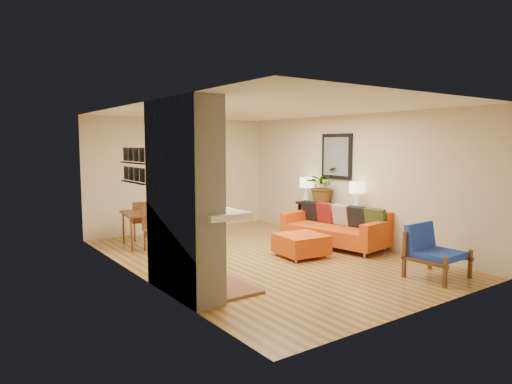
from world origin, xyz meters
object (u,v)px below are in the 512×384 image
lamp_near (357,192)px  blue_chair (431,248)px  console_table (330,212)px  lamp_far (306,187)px  dining_table (143,219)px  ottoman (301,244)px  sofa (336,228)px  houseplant (322,186)px

lamp_near → blue_chair: bearing=-107.9°
console_table → lamp_far: size_ratio=3.43×
console_table → lamp_near: bearing=-90.0°
lamp_near → lamp_far: same height
blue_chair → lamp_far: 3.74m
blue_chair → dining_table: size_ratio=0.51×
ottoman → blue_chair: (0.80, -2.07, 0.20)m
blue_chair → console_table: size_ratio=0.43×
sofa → console_table: size_ratio=1.18×
sofa → blue_chair: size_ratio=2.73×
blue_chair → houseplant: houseplant is taller
lamp_near → lamp_far: size_ratio=1.00×
lamp_far → sofa: bearing=-104.8°
sofa → ottoman: bearing=-167.1°
sofa → houseplant: bearing=67.3°
sofa → lamp_near: 0.81m
lamp_near → lamp_far: bearing=90.0°
ottoman → lamp_near: (1.49, 0.06, 0.83)m
houseplant → console_table: bearing=-87.8°
dining_table → lamp_far: lamp_far is taller
dining_table → blue_chair: bearing=-58.7°
ottoman → lamp_near: bearing=2.3°
lamp_near → houseplant: 0.99m
console_table → lamp_near: (0.00, -0.73, 0.49)m
ottoman → lamp_far: 2.31m
sofa → ottoman: sofa is taller
lamp_near → ottoman: bearing=-177.7°
sofa → blue_chair: bearing=-98.5°
blue_chair → ottoman: bearing=111.2°
ottoman → console_table: size_ratio=0.47×
dining_table → console_table: dining_table is taller
console_table → lamp_far: 0.90m
blue_chair → console_table: 2.95m
sofa → blue_chair: (-0.35, -2.33, 0.07)m
sofa → console_table: (0.34, 0.53, 0.22)m
sofa → dining_table: (-3.12, 2.21, 0.18)m
houseplant → lamp_near: bearing=-89.4°
sofa → dining_table: bearing=144.6°
ottoman → houseplant: houseplant is taller
sofa → lamp_near: (0.34, -0.20, 0.70)m
sofa → ottoman: (-1.15, -0.26, -0.13)m
dining_table → lamp_near: lamp_near is taller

